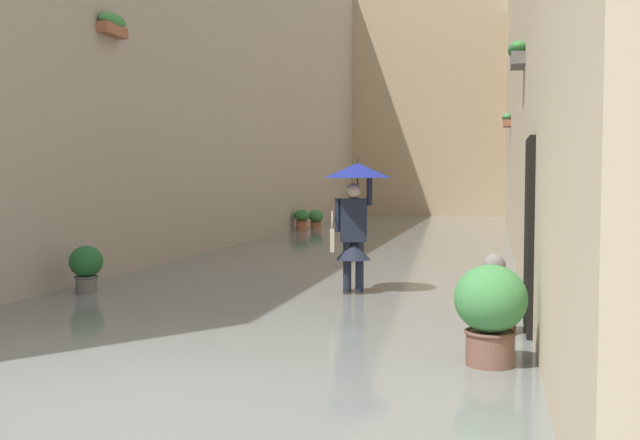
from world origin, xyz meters
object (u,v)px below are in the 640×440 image
object	(u,v)px
potted_plant_far_right	(302,219)
mooring_bollard	(494,287)
potted_plant_near_right	(316,219)
potted_plant_near_left	(500,305)
person_wading	(355,201)
potted_plant_mid_right	(86,267)
potted_plant_far_left	(490,311)

from	to	relation	value
potted_plant_far_right	mooring_bollard	distance (m)	14.56
potted_plant_near_right	potted_plant_near_left	bearing A→B (deg)	110.72
person_wading	potted_plant_near_right	world-z (taller)	person_wading
person_wading	potted_plant_mid_right	bearing A→B (deg)	12.30
potted_plant_far_right	potted_plant_near_left	bearing A→B (deg)	112.83
person_wading	potted_plant_near_left	xyz separation A→B (m)	(-2.04, 2.33, -1.04)
potted_plant_far_left	mooring_bollard	world-z (taller)	potted_plant_far_left
potted_plant_near_right	potted_plant_far_right	distance (m)	1.13
potted_plant_far_right	potted_plant_mid_right	size ratio (longest dim) A/B	0.98
potted_plant_mid_right	mooring_bollard	bearing A→B (deg)	177.82
potted_plant_near_left	potted_plant_near_right	distance (m)	16.70
potted_plant_mid_right	potted_plant_far_left	distance (m)	6.48
potted_plant_near_right	potted_plant_mid_right	bearing A→B (deg)	90.06
potted_plant_far_right	potted_plant_mid_right	distance (m)	13.03
person_wading	potted_plant_near_right	size ratio (longest dim) A/B	2.91
potted_plant_far_right	mooring_bollard	xyz separation A→B (m)	(-6.04, 13.25, -0.04)
potted_plant_near_right	potted_plant_mid_right	world-z (taller)	potted_plant_mid_right
person_wading	potted_plant_near_left	size ratio (longest dim) A/B	2.73
potted_plant_near_right	mooring_bollard	size ratio (longest dim) A/B	0.86
person_wading	potted_plant_near_left	distance (m)	3.27
potted_plant_far_right	potted_plant_far_left	size ratio (longest dim) A/B	0.76
potted_plant_mid_right	mooring_bollard	distance (m)	5.83
mooring_bollard	potted_plant_near_left	bearing A→B (deg)	93.06
potted_plant_near_right	potted_plant_far_left	size ratio (longest dim) A/B	0.71
potted_plant_near_right	mooring_bollard	bearing A→B (deg)	112.15
mooring_bollard	potted_plant_near_right	bearing A→B (deg)	-67.85
potted_plant_near_right	potted_plant_mid_right	size ratio (longest dim) A/B	0.92
person_wading	potted_plant_far_right	xyz separation A→B (m)	(4.07, -12.18, -0.99)
potted_plant_far_left	mooring_bollard	bearing A→B (deg)	-90.60
person_wading	potted_plant_far_left	distance (m)	4.29
mooring_bollard	potted_plant_far_left	bearing A→B (deg)	89.40
potted_plant_near_right	potted_plant_far_right	size ratio (longest dim) A/B	0.93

